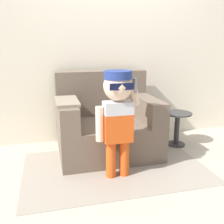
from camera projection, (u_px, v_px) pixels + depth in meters
ground_plane at (128, 157)px, 2.92m from camera, size 10.00×10.00×0.00m
wall_back at (112, 38)px, 3.27m from camera, size 10.00×0.05×2.60m
armchair at (106, 124)px, 3.02m from camera, size 1.11×0.89×0.91m
person_child at (118, 108)px, 2.34m from camera, size 0.41×0.31×1.00m
side_table at (177, 125)px, 3.21m from camera, size 0.34×0.34×0.42m
rug at (115, 167)px, 2.67m from camera, size 1.81×1.16×0.01m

